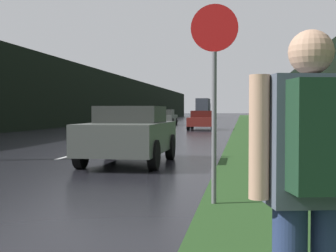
{
  "coord_description": "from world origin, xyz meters",
  "views": [
    {
      "loc": [
        5.13,
        0.7,
        1.35
      ],
      "look_at": [
        2.86,
        15.07,
        0.89
      ],
      "focal_mm": 50.0,
      "sensor_mm": 36.0,
      "label": 1
    }
  ],
  "objects_px": {
    "stop_sign": "(214,82)",
    "car_oncoming": "(165,117)",
    "hitchhiker_with_backpack": "(313,183)",
    "car_passing_far": "(202,120)",
    "car_passing_near": "(130,134)",
    "delivery_truck": "(203,108)"
  },
  "relations": [
    {
      "from": "car_passing_near",
      "to": "car_passing_far",
      "type": "height_order",
      "value": "car_passing_near"
    },
    {
      "from": "car_passing_near",
      "to": "delivery_truck",
      "type": "distance_m",
      "value": 79.37
    },
    {
      "from": "car_passing_near",
      "to": "car_oncoming",
      "type": "relative_size",
      "value": 0.98
    },
    {
      "from": "stop_sign",
      "to": "hitchhiker_with_backpack",
      "type": "height_order",
      "value": "stop_sign"
    },
    {
      "from": "car_passing_far",
      "to": "delivery_truck",
      "type": "relative_size",
      "value": 0.48
    },
    {
      "from": "car_passing_near",
      "to": "car_oncoming",
      "type": "bearing_deg",
      "value": -82.19
    },
    {
      "from": "car_oncoming",
      "to": "delivery_truck",
      "type": "relative_size",
      "value": 0.48
    },
    {
      "from": "stop_sign",
      "to": "delivery_truck",
      "type": "xyz_separation_m",
      "value": [
        -7.0,
        84.27,
        0.21
      ]
    },
    {
      "from": "stop_sign",
      "to": "car_passing_near",
      "type": "xyz_separation_m",
      "value": [
        -2.47,
        5.03,
        -1.0
      ]
    },
    {
      "from": "car_passing_far",
      "to": "car_oncoming",
      "type": "relative_size",
      "value": 1.0
    },
    {
      "from": "hitchhiker_with_backpack",
      "to": "car_oncoming",
      "type": "bearing_deg",
      "value": 87.08
    },
    {
      "from": "hitchhiker_with_backpack",
      "to": "car_passing_far",
      "type": "distance_m",
      "value": 31.77
    },
    {
      "from": "hitchhiker_with_backpack",
      "to": "car_passing_near",
      "type": "height_order",
      "value": "hitchhiker_with_backpack"
    },
    {
      "from": "car_passing_near",
      "to": "delivery_truck",
      "type": "relative_size",
      "value": 0.48
    },
    {
      "from": "car_passing_near",
      "to": "stop_sign",
      "type": "bearing_deg",
      "value": 116.13
    },
    {
      "from": "hitchhiker_with_backpack",
      "to": "stop_sign",
      "type": "bearing_deg",
      "value": 86.2
    },
    {
      "from": "stop_sign",
      "to": "car_oncoming",
      "type": "bearing_deg",
      "value": 100.42
    },
    {
      "from": "stop_sign",
      "to": "delivery_truck",
      "type": "distance_m",
      "value": 84.56
    },
    {
      "from": "car_passing_near",
      "to": "car_passing_far",
      "type": "bearing_deg",
      "value": -90.0
    },
    {
      "from": "car_passing_near",
      "to": "car_passing_far",
      "type": "relative_size",
      "value": 0.98
    },
    {
      "from": "car_passing_near",
      "to": "car_passing_far",
      "type": "xyz_separation_m",
      "value": [
        -0.0,
        22.18,
        -0.07
      ]
    },
    {
      "from": "stop_sign",
      "to": "car_oncoming",
      "type": "distance_m",
      "value": 38.71
    }
  ]
}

